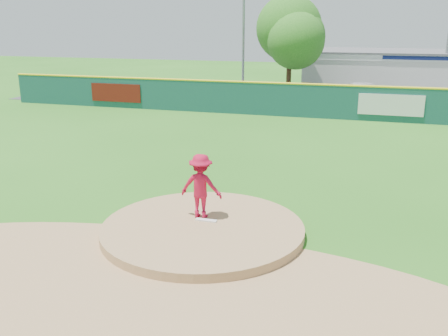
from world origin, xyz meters
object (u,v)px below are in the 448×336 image
(pitcher, at_px, (201,186))
(light_pole_left, at_px, (244,15))
(deciduous_tree, at_px, (290,36))
(pool_building_grp, at_px, (400,71))
(playground_slide, at_px, (98,87))
(van, at_px, (367,93))

(pitcher, distance_m, light_pole_left, 27.50)
(deciduous_tree, bearing_deg, pitcher, -85.87)
(pitcher, height_order, deciduous_tree, deciduous_tree)
(pool_building_grp, bearing_deg, playground_slide, -155.47)
(pitcher, relative_size, van, 0.35)
(pitcher, xyz_separation_m, playground_slide, (-15.82, 21.37, -0.40))
(van, height_order, playground_slide, playground_slide)
(van, bearing_deg, pool_building_grp, -42.93)
(van, distance_m, playground_slide, 19.93)
(pitcher, distance_m, pool_building_grp, 32.05)
(pitcher, height_order, light_pole_left, light_pole_left)
(pitcher, xyz_separation_m, pool_building_grp, (6.23, 31.43, 0.50))
(van, distance_m, pool_building_grp, 7.63)
(playground_slide, relative_size, deciduous_tree, 0.37)
(pool_building_grp, relative_size, light_pole_left, 1.38)
(van, xyz_separation_m, pool_building_grp, (2.33, 7.21, 0.92))
(pitcher, height_order, pool_building_grp, pool_building_grp)
(light_pole_left, bearing_deg, playground_slide, -153.25)
(pool_building_grp, bearing_deg, pitcher, -101.22)
(playground_slide, bearing_deg, deciduous_tree, 12.32)
(pool_building_grp, distance_m, playground_slide, 24.26)
(pitcher, height_order, van, pitcher)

